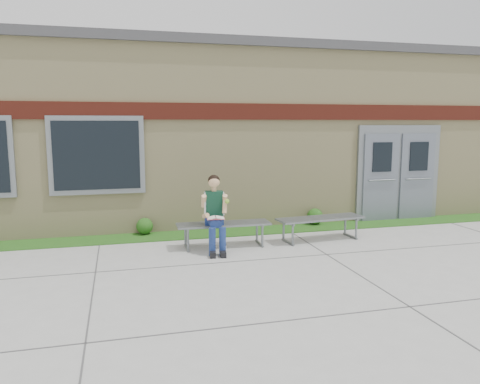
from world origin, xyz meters
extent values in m
plane|color=#9E9E99|center=(0.00, 0.00, 0.00)|extent=(80.00, 80.00, 0.00)
cube|color=#175316|center=(0.00, 2.60, 0.01)|extent=(16.00, 0.80, 0.02)
cube|color=beige|center=(0.00, 6.00, 2.00)|extent=(16.00, 6.00, 4.00)
cube|color=#3F3F42|center=(0.00, 6.00, 4.10)|extent=(16.20, 6.20, 0.20)
cube|color=maroon|center=(0.00, 2.97, 2.60)|extent=(16.00, 0.06, 0.35)
cube|color=slate|center=(-3.00, 2.96, 1.70)|extent=(1.90, 0.08, 1.60)
cube|color=black|center=(-3.00, 2.92, 1.70)|extent=(1.70, 0.04, 1.40)
cube|color=slate|center=(4.00, 2.96, 1.15)|extent=(2.20, 0.08, 2.30)
cube|color=slate|center=(3.50, 2.91, 1.05)|extent=(0.92, 0.06, 2.10)
cube|color=slate|center=(4.50, 2.91, 1.05)|extent=(0.92, 0.06, 2.10)
cube|color=slate|center=(-0.68, 1.51, 0.44)|extent=(1.79, 0.54, 0.03)
cube|color=slate|center=(-1.39, 1.51, 0.20)|extent=(0.06, 0.50, 0.41)
cube|color=slate|center=(0.03, 1.51, 0.20)|extent=(0.06, 0.50, 0.41)
cube|color=slate|center=(1.32, 1.51, 0.45)|extent=(1.85, 0.69, 0.04)
cube|color=slate|center=(0.60, 1.51, 0.21)|extent=(0.10, 0.50, 0.41)
cube|color=slate|center=(2.04, 1.51, 0.21)|extent=(0.10, 0.50, 0.41)
cube|color=navy|center=(-0.87, 1.46, 0.54)|extent=(0.38, 0.29, 0.16)
cube|color=#0D321E|center=(-0.88, 1.44, 0.86)|extent=(0.35, 0.25, 0.47)
sphere|color=#E2B07C|center=(-0.88, 1.43, 1.27)|extent=(0.24, 0.24, 0.21)
sphere|color=black|center=(-0.87, 1.45, 1.29)|extent=(0.25, 0.25, 0.22)
cylinder|color=navy|center=(-1.00, 1.21, 0.56)|extent=(0.21, 0.45, 0.15)
cylinder|color=navy|center=(-0.82, 1.19, 0.56)|extent=(0.21, 0.45, 0.15)
cylinder|color=navy|center=(-1.01, 0.96, 0.26)|extent=(0.12, 0.12, 0.51)
cylinder|color=navy|center=(-0.83, 0.94, 0.26)|extent=(0.12, 0.12, 0.51)
cube|color=black|center=(-1.02, 0.89, 0.05)|extent=(0.14, 0.28, 0.10)
cube|color=black|center=(-0.84, 0.87, 0.05)|extent=(0.14, 0.28, 0.10)
cylinder|color=#E2B07C|center=(-1.08, 1.41, 0.92)|extent=(0.12, 0.24, 0.27)
cylinder|color=#E2B07C|center=(-0.69, 1.36, 0.92)|extent=(0.12, 0.24, 0.27)
cube|color=white|center=(-0.92, 1.08, 0.67)|extent=(0.34, 0.26, 0.02)
cube|color=#C14854|center=(-0.92, 1.08, 0.65)|extent=(0.34, 0.27, 0.01)
sphere|color=#90C735|center=(-0.68, 1.21, 0.93)|extent=(0.09, 0.09, 0.09)
sphere|color=#175316|center=(-2.09, 2.85, 0.19)|extent=(0.35, 0.35, 0.35)
sphere|color=#175316|center=(1.80, 2.85, 0.20)|extent=(0.37, 0.37, 0.37)
camera|label=1|loc=(-2.58, -7.02, 2.36)|focal=35.00mm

